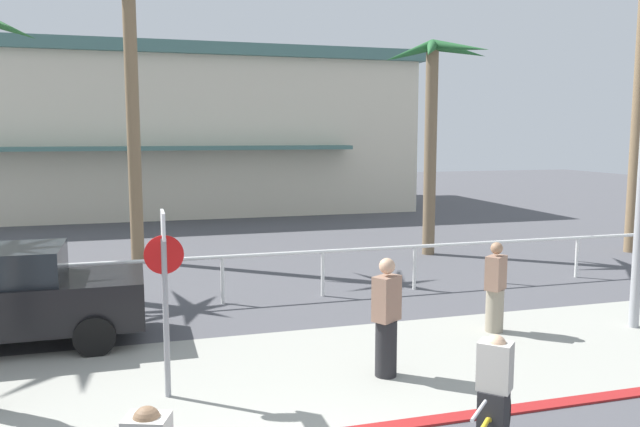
% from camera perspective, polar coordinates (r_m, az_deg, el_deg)
% --- Properties ---
extents(ground_plane, '(80.00, 80.00, 0.00)m').
position_cam_1_polar(ground_plane, '(15.12, -9.49, -6.55)').
color(ground_plane, '#4C4C51').
extents(sidewalk_strip, '(44.00, 4.00, 0.02)m').
position_cam_1_polar(sidewalk_strip, '(9.64, -5.28, -14.50)').
color(sidewalk_strip, '#9E9E93').
rests_on(sidewalk_strip, ground).
extents(building_backdrop, '(23.89, 11.57, 7.29)m').
position_cam_1_polar(building_backdrop, '(31.69, -15.03, 7.12)').
color(building_backdrop, beige).
rests_on(building_backdrop, ground).
extents(rail_fence, '(22.14, 0.08, 1.04)m').
position_cam_1_polar(rail_fence, '(13.49, -8.81, -4.59)').
color(rail_fence, white).
rests_on(rail_fence, ground).
extents(stop_sign_bike_lane, '(0.52, 0.56, 2.56)m').
position_cam_1_polar(stop_sign_bike_lane, '(8.69, -13.83, -5.59)').
color(stop_sign_bike_lane, gray).
rests_on(stop_sign_bike_lane, ground).
extents(palm_tree_2, '(3.08, 3.01, 8.39)m').
position_cam_1_polar(palm_tree_2, '(18.38, -16.67, 14.93)').
color(palm_tree_2, '#846B4C').
rests_on(palm_tree_2, ground).
extents(palm_tree_3, '(3.24, 3.03, 6.26)m').
position_cam_1_polar(palm_tree_3, '(18.88, 10.17, 10.40)').
color(palm_tree_3, '#756047').
rests_on(palm_tree_3, ground).
extents(car_black_1, '(4.40, 2.02, 1.69)m').
position_cam_1_polar(car_black_1, '(11.89, -26.61, -6.69)').
color(car_black_1, black).
rests_on(car_black_1, ground).
extents(cyclist_yellow_0, '(1.33, 1.33, 1.50)m').
position_cam_1_polar(cyclist_yellow_0, '(7.24, 15.30, -16.46)').
color(cyclist_yellow_0, black).
rests_on(cyclist_yellow_0, ground).
extents(pedestrian_0, '(0.48, 0.44, 1.79)m').
position_cam_1_polar(pedestrian_0, '(9.42, 6.00, -9.72)').
color(pedestrian_0, '#232326').
rests_on(pedestrian_0, ground).
extents(pedestrian_1, '(0.48, 0.45, 1.65)m').
position_cam_1_polar(pedestrian_1, '(11.86, 15.52, -6.76)').
color(pedestrian_1, gray).
rests_on(pedestrian_1, ground).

